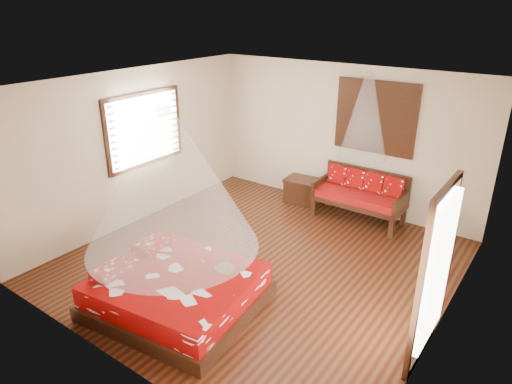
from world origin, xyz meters
TOP-DOWN VIEW (x-y plane):
  - room at (0.00, 0.00)m, footprint 5.54×5.54m
  - bed at (-0.25, -1.60)m, footprint 2.26×2.09m
  - daybed at (0.63, 2.38)m, footprint 1.66×0.74m
  - storage_chest at (-0.65, 2.45)m, footprint 0.76×0.58m
  - shutter_panel at (0.63, 2.72)m, footprint 1.52×0.06m
  - window_left at (-2.71, 0.20)m, footprint 0.10×1.74m
  - glazed_door at (2.72, -0.60)m, footprint 0.08×1.02m
  - wine_tray at (0.20, -1.12)m, footprint 0.27×0.27m
  - mosquito_net_main at (-0.23, -1.60)m, footprint 2.18×2.18m
  - mosquito_net_daybed at (0.63, 2.25)m, footprint 0.84×0.84m

SIDE VIEW (x-z plane):
  - storage_chest at x=-0.65m, z-range 0.00..0.50m
  - bed at x=-0.25m, z-range -0.07..0.57m
  - daybed at x=0.63m, z-range 0.05..0.99m
  - wine_tray at x=0.20m, z-range 0.45..0.67m
  - glazed_door at x=2.72m, z-range -0.01..2.15m
  - room at x=0.00m, z-range -0.02..2.82m
  - window_left at x=-2.71m, z-range 1.03..2.37m
  - mosquito_net_main at x=-0.23m, z-range 0.95..2.75m
  - shutter_panel at x=0.63m, z-range 1.24..2.56m
  - mosquito_net_daybed at x=0.63m, z-range 1.25..2.75m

